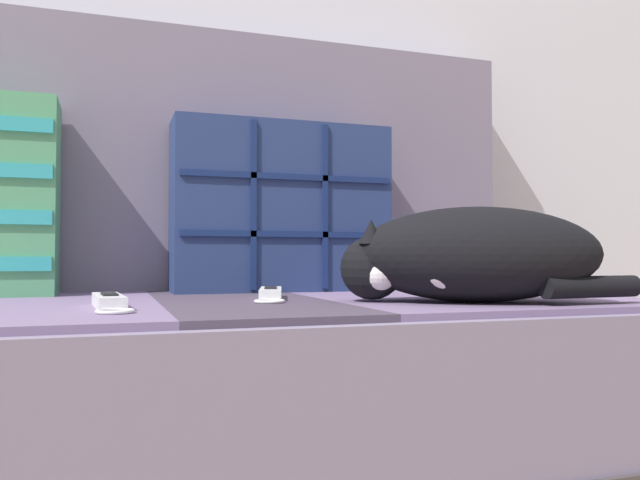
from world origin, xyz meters
TOP-DOWN VIEW (x-y plane):
  - couch at (-0.00, 0.14)m, footprint 1.72×0.82m
  - sofa_backrest at (0.00, 0.48)m, footprint 1.69×0.14m
  - throw_pillow_quilted at (0.27, 0.33)m, footprint 0.45×0.14m
  - sleeping_cat at (0.46, -0.08)m, footprint 0.44×0.34m
  - game_remote_near at (0.19, 0.09)m, footprint 0.09×0.20m
  - game_remote_far at (-0.07, -0.02)m, footprint 0.06×0.20m

SIDE VIEW (x-z plane):
  - couch at x=0.00m, z-range 0.00..0.37m
  - game_remote_near at x=0.19m, z-range 0.37..0.39m
  - game_remote_far at x=-0.07m, z-range 0.37..0.39m
  - sleeping_cat at x=0.46m, z-range 0.37..0.52m
  - throw_pillow_quilted at x=0.27m, z-range 0.37..0.72m
  - sofa_backrest at x=0.00m, z-range 0.37..0.94m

